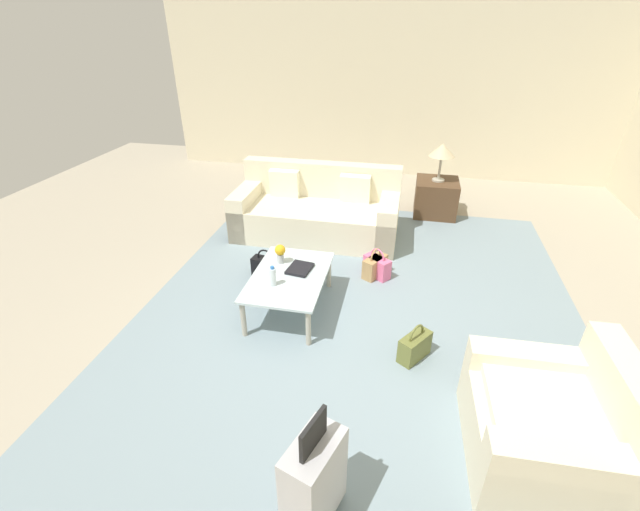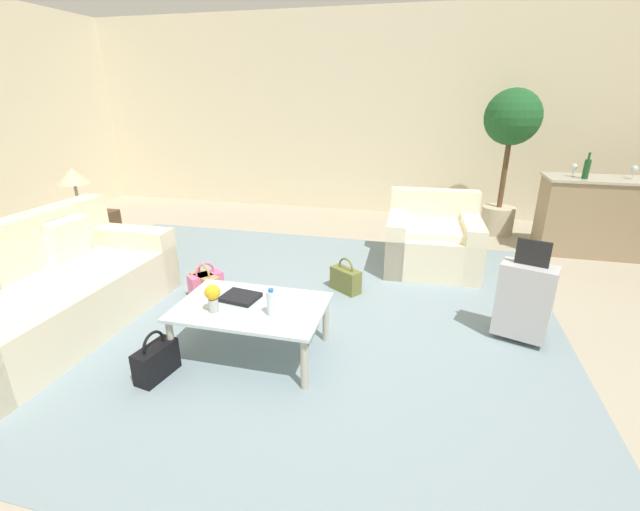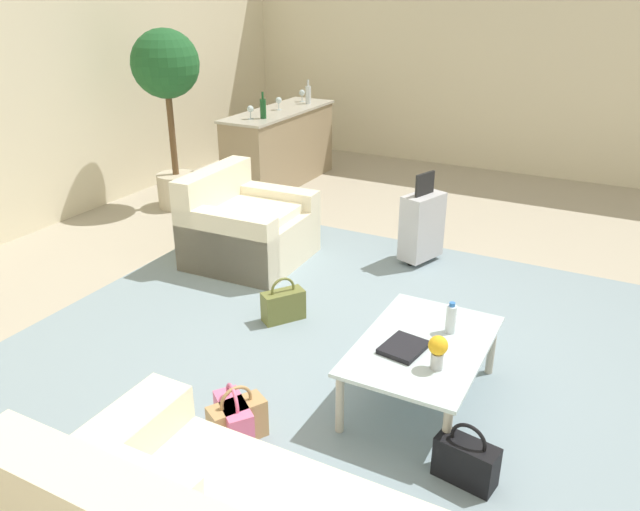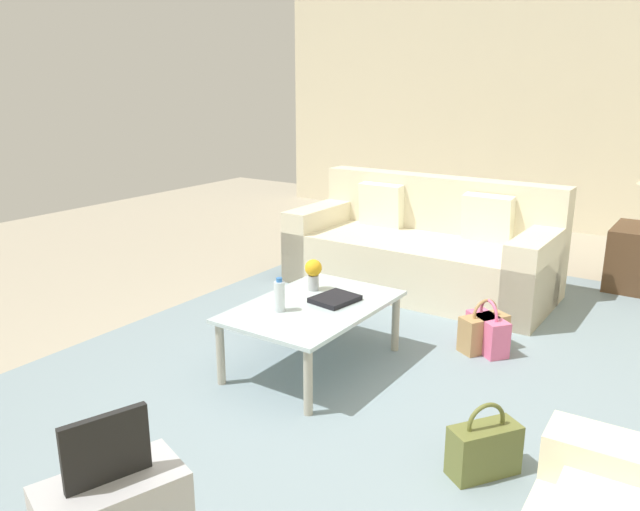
{
  "view_description": "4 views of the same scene",
  "coord_description": "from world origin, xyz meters",
  "px_view_note": "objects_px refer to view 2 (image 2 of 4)",
  "views": [
    {
      "loc": [
        3.04,
        0.54,
        2.65
      ],
      "look_at": [
        -0.1,
        -0.12,
        0.84
      ],
      "focal_mm": 24.0,
      "sensor_mm": 36.0,
      "label": 1
    },
    {
      "loc": [
        0.78,
        -3.1,
        1.86
      ],
      "look_at": [
        -0.03,
        0.12,
        0.61
      ],
      "focal_mm": 24.0,
      "sensor_mm": 36.0,
      "label": 2
    },
    {
      "loc": [
        -3.51,
        -1.43,
        2.38
      ],
      "look_at": [
        -0.53,
        0.13,
        0.9
      ],
      "focal_mm": 35.0,
      "sensor_mm": 36.0,
      "label": 3
    },
    {
      "loc": [
        2.51,
        1.52,
        1.72
      ],
      "look_at": [
        -0.26,
        -0.36,
        0.77
      ],
      "focal_mm": 35.0,
      "sensor_mm": 36.0,
      "label": 4
    }
  ],
  "objects_px": {
    "coffee_table": "(251,311)",
    "table_lamp": "(73,177)",
    "handbag_pink": "(206,284)",
    "potted_ficus": "(510,136)",
    "couch": "(42,297)",
    "suitcase_silver": "(524,300)",
    "handbag_olive": "(346,279)",
    "flower_vase": "(213,296)",
    "wine_glass_left_of_centre": "(634,170)",
    "armchair": "(432,242)",
    "handbag_black": "(156,361)",
    "bar_console": "(622,217)",
    "water_bottle": "(271,303)",
    "wine_bottle_green": "(587,169)",
    "wine_glass_leftmost": "(574,168)",
    "handbag_tan": "(205,285)",
    "coffee_table_book": "(240,297)",
    "side_table": "(85,235)"
  },
  "relations": [
    {
      "from": "table_lamp",
      "to": "wine_glass_leftmost",
      "type": "distance_m",
      "value": 5.89
    },
    {
      "from": "side_table",
      "to": "potted_ficus",
      "type": "distance_m",
      "value": 5.57
    },
    {
      "from": "coffee_table",
      "to": "bar_console",
      "type": "xyz_separation_m",
      "value": [
        3.5,
        3.1,
        0.12
      ]
    },
    {
      "from": "suitcase_silver",
      "to": "bar_console",
      "type": "bearing_deg",
      "value": 57.99
    },
    {
      "from": "handbag_pink",
      "to": "potted_ficus",
      "type": "distance_m",
      "value": 4.36
    },
    {
      "from": "flower_vase",
      "to": "handbag_tan",
      "type": "relative_size",
      "value": 0.57
    },
    {
      "from": "coffee_table_book",
      "to": "handbag_olive",
      "type": "xyz_separation_m",
      "value": [
        0.59,
        1.18,
        -0.3
      ]
    },
    {
      "from": "water_bottle",
      "to": "handbag_olive",
      "type": "height_order",
      "value": "water_bottle"
    },
    {
      "from": "wine_glass_left_of_centre",
      "to": "potted_ficus",
      "type": "xyz_separation_m",
      "value": [
        -1.3,
        0.6,
        0.3
      ]
    },
    {
      "from": "flower_vase",
      "to": "handbag_pink",
      "type": "xyz_separation_m",
      "value": [
        -0.6,
        0.96,
        -0.4
      ]
    },
    {
      "from": "armchair",
      "to": "water_bottle",
      "type": "distance_m",
      "value": 2.53
    },
    {
      "from": "couch",
      "to": "wine_glass_left_of_centre",
      "type": "distance_m",
      "value": 6.24
    },
    {
      "from": "handbag_black",
      "to": "bar_console",
      "type": "bearing_deg",
      "value": 41.17
    },
    {
      "from": "couch",
      "to": "potted_ficus",
      "type": "relative_size",
      "value": 1.11
    },
    {
      "from": "bar_console",
      "to": "handbag_olive",
      "type": "bearing_deg",
      "value": -148.7
    },
    {
      "from": "suitcase_silver",
      "to": "handbag_tan",
      "type": "height_order",
      "value": "suitcase_silver"
    },
    {
      "from": "handbag_pink",
      "to": "potted_ficus",
      "type": "bearing_deg",
      "value": 43.7
    },
    {
      "from": "suitcase_silver",
      "to": "coffee_table",
      "type": "bearing_deg",
      "value": -160.71
    },
    {
      "from": "armchair",
      "to": "handbag_tan",
      "type": "height_order",
      "value": "armchair"
    },
    {
      "from": "bar_console",
      "to": "suitcase_silver",
      "type": "relative_size",
      "value": 2.17
    },
    {
      "from": "bar_console",
      "to": "handbag_olive",
      "type": "distance_m",
      "value": 3.56
    },
    {
      "from": "table_lamp",
      "to": "handbag_olive",
      "type": "bearing_deg",
      "value": -4.2
    },
    {
      "from": "water_bottle",
      "to": "wine_bottle_green",
      "type": "xyz_separation_m",
      "value": [
        2.77,
        3.09,
        0.56
      ]
    },
    {
      "from": "wine_glass_leftmost",
      "to": "wine_glass_left_of_centre",
      "type": "bearing_deg",
      "value": 0.53
    },
    {
      "from": "wine_glass_left_of_centre",
      "to": "handbag_pink",
      "type": "height_order",
      "value": "wine_glass_left_of_centre"
    },
    {
      "from": "coffee_table_book",
      "to": "wine_bottle_green",
      "type": "relative_size",
      "value": 0.89
    },
    {
      "from": "coffee_table",
      "to": "handbag_tan",
      "type": "height_order",
      "value": "coffee_table"
    },
    {
      "from": "table_lamp",
      "to": "bar_console",
      "type": "xyz_separation_m",
      "value": [
        6.3,
        1.6,
        -0.48
      ]
    },
    {
      "from": "wine_glass_leftmost",
      "to": "handbag_pink",
      "type": "xyz_separation_m",
      "value": [
        -3.69,
        -2.29,
        -0.92
      ]
    },
    {
      "from": "water_bottle",
      "to": "wine_bottle_green",
      "type": "height_order",
      "value": "wine_bottle_green"
    },
    {
      "from": "couch",
      "to": "potted_ficus",
      "type": "xyz_separation_m",
      "value": [
        4.0,
        3.8,
        1.04
      ]
    },
    {
      "from": "coffee_table",
      "to": "couch",
      "type": "bearing_deg",
      "value": -176.82
    },
    {
      "from": "couch",
      "to": "side_table",
      "type": "height_order",
      "value": "couch"
    },
    {
      "from": "handbag_tan",
      "to": "side_table",
      "type": "bearing_deg",
      "value": 160.19
    },
    {
      "from": "coffee_table",
      "to": "table_lamp",
      "type": "relative_size",
      "value": 1.99
    },
    {
      "from": "armchair",
      "to": "handbag_black",
      "type": "bearing_deg",
      "value": -125.23
    },
    {
      "from": "suitcase_silver",
      "to": "handbag_olive",
      "type": "height_order",
      "value": "suitcase_silver"
    },
    {
      "from": "bar_console",
      "to": "handbag_tan",
      "type": "xyz_separation_m",
      "value": [
        -4.32,
        -2.31,
        -0.36
      ]
    },
    {
      "from": "water_bottle",
      "to": "flower_vase",
      "type": "distance_m",
      "value": 0.42
    },
    {
      "from": "table_lamp",
      "to": "wine_bottle_green",
      "type": "distance_m",
      "value": 5.96
    },
    {
      "from": "wine_bottle_green",
      "to": "handbag_black",
      "type": "relative_size",
      "value": 0.84
    },
    {
      "from": "handbag_tan",
      "to": "handbag_olive",
      "type": "height_order",
      "value": "same"
    },
    {
      "from": "suitcase_silver",
      "to": "handbag_pink",
      "type": "bearing_deg",
      "value": 177.76
    },
    {
      "from": "side_table",
      "to": "table_lamp",
      "type": "height_order",
      "value": "table_lamp"
    },
    {
      "from": "coffee_table",
      "to": "handbag_tan",
      "type": "bearing_deg",
      "value": 136.22
    },
    {
      "from": "couch",
      "to": "coffee_table",
      "type": "relative_size",
      "value": 1.99
    },
    {
      "from": "couch",
      "to": "bar_console",
      "type": "bearing_deg",
      "value": 31.12
    },
    {
      "from": "side_table",
      "to": "wine_bottle_green",
      "type": "distance_m",
      "value": 6.01
    },
    {
      "from": "wine_glass_left_of_centre",
      "to": "bar_console",
      "type": "bearing_deg",
      "value": -90.0
    },
    {
      "from": "wine_glass_left_of_centre",
      "to": "potted_ficus",
      "type": "height_order",
      "value": "potted_ficus"
    }
  ]
}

